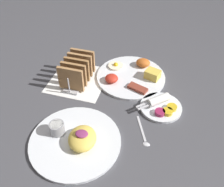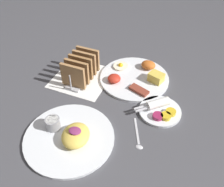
{
  "view_description": "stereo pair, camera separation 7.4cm",
  "coord_description": "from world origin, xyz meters",
  "px_view_note": "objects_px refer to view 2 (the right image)",
  "views": [
    {
      "loc": [
        0.21,
        -0.64,
        0.65
      ],
      "look_at": [
        0.02,
        0.01,
        0.03
      ],
      "focal_mm": 40.0,
      "sensor_mm": 36.0,
      "label": 1
    },
    {
      "loc": [
        0.28,
        -0.62,
        0.65
      ],
      "look_at": [
        0.02,
        0.01,
        0.03
      ],
      "focal_mm": 40.0,
      "sensor_mm": 36.0,
      "label": 2
    }
  ],
  "objects_px": {
    "plate_condiments": "(160,110)",
    "plate_breakfast": "(135,77)",
    "toast_rack": "(81,68)",
    "plate_foreground": "(70,136)"
  },
  "relations": [
    {
      "from": "plate_condiments",
      "to": "plate_breakfast",
      "type": "bearing_deg",
      "value": 133.97
    },
    {
      "from": "plate_condiments",
      "to": "plate_foreground",
      "type": "xyz_separation_m",
      "value": [
        -0.24,
        -0.22,
        0.0
      ]
    },
    {
      "from": "plate_breakfast",
      "to": "plate_foreground",
      "type": "relative_size",
      "value": 0.97
    },
    {
      "from": "plate_foreground",
      "to": "toast_rack",
      "type": "height_order",
      "value": "toast_rack"
    },
    {
      "from": "plate_foreground",
      "to": "plate_condiments",
      "type": "bearing_deg",
      "value": 43.38
    },
    {
      "from": "plate_breakfast",
      "to": "toast_rack",
      "type": "bearing_deg",
      "value": -158.6
    },
    {
      "from": "toast_rack",
      "to": "plate_condiments",
      "type": "bearing_deg",
      "value": -10.63
    },
    {
      "from": "plate_condiments",
      "to": "toast_rack",
      "type": "relative_size",
      "value": 0.89
    },
    {
      "from": "plate_breakfast",
      "to": "toast_rack",
      "type": "xyz_separation_m",
      "value": [
        -0.21,
        -0.08,
        0.04
      ]
    },
    {
      "from": "plate_breakfast",
      "to": "plate_condiments",
      "type": "relative_size",
      "value": 1.76
    }
  ]
}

